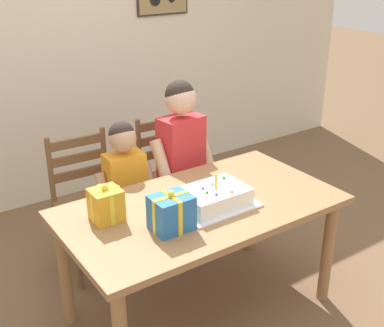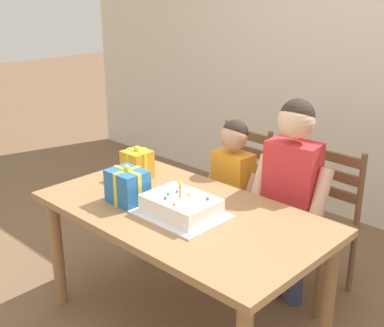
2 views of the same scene
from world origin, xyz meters
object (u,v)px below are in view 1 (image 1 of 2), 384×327
gift_box_beside_cake (106,205)px  child_younger (125,184)px  dining_table (201,218)px  gift_box_red_large (171,213)px  chair_left (89,203)px  chair_right (172,179)px  child_older (181,152)px  birthday_cake (214,197)px

gift_box_beside_cake → child_younger: 0.62m
dining_table → gift_box_red_large: (-0.28, -0.13, 0.18)m
gift_box_beside_cake → chair_left: size_ratio=0.23×
chair_right → gift_box_red_large: bearing=-122.3°
dining_table → chair_left: bearing=111.5°
chair_left → child_younger: size_ratio=0.87×
dining_table → child_older: child_older is taller
gift_box_beside_cake → child_older: bearing=31.6°
gift_box_beside_cake → dining_table: bearing=-14.7°
birthday_cake → child_older: (0.23, 0.67, -0.01)m
dining_table → child_older: bearing=66.0°
chair_left → child_younger: (0.17, -0.21, 0.18)m
birthday_cake → chair_left: chair_left is taller
dining_table → chair_left: size_ratio=1.69×
chair_right → child_older: (-0.06, -0.21, 0.30)m
chair_left → child_older: child_older is taller
gift_box_red_large → child_older: bearing=53.6°
child_younger → chair_right: bearing=23.7°
gift_box_red_large → chair_left: gift_box_red_large is taller
gift_box_beside_cake → child_older: child_older is taller
dining_table → chair_left: chair_left is taller
chair_left → child_older: bearing=-19.6°
gift_box_red_large → child_younger: child_younger is taller
gift_box_red_large → chair_right: gift_box_red_large is taller
birthday_cake → child_older: 0.70m
gift_box_beside_cake → chair_right: bearing=39.6°
chair_right → dining_table: bearing=-111.7°
child_older → gift_box_beside_cake: bearing=-148.4°
chair_right → gift_box_beside_cake: bearing=-140.4°
dining_table → birthday_cake: bearing=-48.5°
child_younger → gift_box_beside_cake: bearing=-126.1°
chair_left → chair_right: same height
birthday_cake → gift_box_beside_cake: 0.59m
gift_box_red_large → gift_box_beside_cake: (-0.23, 0.27, -0.00)m
dining_table → chair_left: 0.90m
dining_table → gift_box_red_large: 0.36m
child_older → chair_left: bearing=160.4°
chair_left → child_older: 0.70m
gift_box_beside_cake → chair_right: 1.14m
chair_left → chair_right: size_ratio=1.00×
chair_right → child_younger: bearing=-156.3°
gift_box_red_large → chair_right: (0.61, 0.96, -0.35)m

